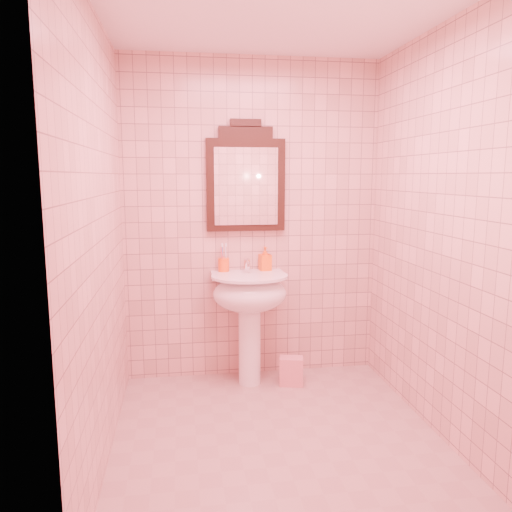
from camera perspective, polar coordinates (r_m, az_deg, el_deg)
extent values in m
plane|color=tan|center=(3.26, 2.60, -20.31)|extent=(2.20, 2.20, 0.00)
cube|color=beige|center=(3.94, -0.40, 4.01)|extent=(2.00, 0.02, 2.50)
cylinder|color=white|center=(3.90, -0.74, -9.57)|extent=(0.17, 0.17, 0.70)
ellipsoid|color=white|center=(3.78, -0.71, -4.35)|extent=(0.56, 0.46, 0.28)
cube|color=white|center=(3.92, -1.05, -2.15)|extent=(0.56, 0.15, 0.05)
cylinder|color=white|center=(3.75, -0.72, -2.34)|extent=(0.58, 0.58, 0.02)
cylinder|color=white|center=(3.90, -1.05, -1.07)|extent=(0.04, 0.04, 0.09)
cylinder|color=white|center=(3.84, -0.95, -0.70)|extent=(0.02, 0.10, 0.02)
cylinder|color=white|center=(3.80, -0.84, -1.13)|extent=(0.02, 0.02, 0.04)
cube|color=white|center=(3.90, -1.07, -0.25)|extent=(0.02, 0.07, 0.01)
cube|color=black|center=(3.89, -1.18, 8.10)|extent=(0.61, 0.05, 0.71)
cube|color=black|center=(3.90, -1.20, 13.95)|extent=(0.41, 0.05, 0.09)
cube|color=black|center=(3.91, -1.20, 14.95)|extent=(0.24, 0.05, 0.06)
cube|color=white|center=(3.86, -1.12, 7.94)|extent=(0.49, 0.01, 0.59)
cylinder|color=#FD5515|center=(3.90, -3.71, -1.02)|extent=(0.09, 0.09, 0.11)
cylinder|color=silver|center=(3.89, -3.44, -0.35)|extent=(0.01, 0.01, 0.20)
cylinder|color=#338CD8|center=(3.91, -3.88, -0.32)|extent=(0.01, 0.01, 0.20)
cylinder|color=#E5334C|center=(3.87, -3.84, -0.40)|extent=(0.01, 0.01, 0.20)
imported|color=orange|center=(3.93, 1.04, -0.31)|extent=(0.10, 0.10, 0.19)
cube|color=pink|center=(3.97, 4.04, -12.97)|extent=(0.20, 0.15, 0.22)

